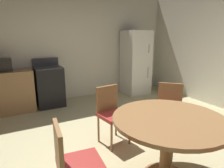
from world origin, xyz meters
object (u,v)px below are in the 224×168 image
(refrigerator, at_px, (136,63))
(chair_west, at_px, (73,162))
(oven_range, at_px, (49,86))
(chair_north, at_px, (111,111))
(chair_northeast, at_px, (169,107))
(dining_table, at_px, (168,131))
(microwave, at_px, (0,65))

(refrigerator, bearing_deg, chair_west, -132.72)
(oven_range, relative_size, chair_north, 1.26)
(chair_north, height_order, chair_west, same)
(chair_northeast, bearing_deg, chair_west, -25.15)
(dining_table, height_order, chair_west, chair_west)
(oven_range, distance_m, dining_table, 3.24)
(chair_west, bearing_deg, dining_table, 0.00)
(oven_range, distance_m, chair_northeast, 2.81)
(chair_north, distance_m, chair_west, 1.28)
(chair_north, bearing_deg, refrigerator, 129.46)
(oven_range, xyz_separation_m, chair_west, (-0.38, -3.07, 0.03))
(refrigerator, xyz_separation_m, chair_west, (-2.78, -3.01, -0.38))
(microwave, relative_size, chair_west, 0.51)
(refrigerator, relative_size, microwave, 4.00)
(microwave, distance_m, chair_west, 3.16)
(chair_west, bearing_deg, refrigerator, 52.89)
(refrigerator, height_order, chair_northeast, refrigerator)
(refrigerator, distance_m, chair_west, 4.12)
(dining_table, bearing_deg, chair_west, 174.38)
(oven_range, relative_size, chair_northeast, 1.26)
(oven_range, height_order, microwave, microwave)
(dining_table, relative_size, chair_northeast, 1.39)
(chair_north, bearing_deg, chair_northeast, 63.22)
(dining_table, bearing_deg, refrigerator, 60.69)
(oven_range, distance_m, chair_west, 3.09)
(chair_north, bearing_deg, oven_range, -174.93)
(microwave, relative_size, dining_table, 0.36)
(microwave, bearing_deg, chair_northeast, -46.16)
(chair_north, bearing_deg, chair_west, -51.94)
(oven_range, relative_size, microwave, 2.50)
(refrigerator, bearing_deg, oven_range, 178.72)
(oven_range, xyz_separation_m, chair_north, (0.51, -2.14, 0.03))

